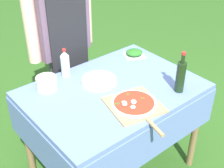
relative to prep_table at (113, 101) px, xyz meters
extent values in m
cube|color=#607AB7|center=(0.00, 0.00, 0.09)|extent=(1.18, 0.85, 0.04)
cube|color=#607AB7|center=(0.00, -0.43, -0.07)|extent=(1.18, 0.01, 0.28)
cube|color=#607AB7|center=(0.00, 0.43, -0.07)|extent=(1.18, 0.01, 0.28)
cube|color=#607AB7|center=(-0.59, 0.00, -0.07)|extent=(0.01, 0.85, 0.28)
cube|color=#607AB7|center=(0.59, 0.00, -0.07)|extent=(0.01, 0.85, 0.28)
cylinder|color=olive|center=(0.53, -0.36, -0.31)|extent=(0.05, 0.05, 0.77)
cylinder|color=olive|center=(-0.53, 0.36, -0.31)|extent=(0.05, 0.05, 0.77)
cylinder|color=olive|center=(0.53, 0.36, -0.31)|extent=(0.05, 0.05, 0.77)
cylinder|color=#4C4C51|center=(0.10, 0.67, -0.28)|extent=(0.12, 0.12, 0.82)
cylinder|color=#4C4C51|center=(-0.06, 0.66, -0.28)|extent=(0.12, 0.12, 0.82)
cube|color=#6B5166|center=(0.02, 0.67, 0.44)|extent=(0.46, 0.22, 0.62)
cube|color=#232326|center=(0.02, 0.56, 0.20)|extent=(0.36, 0.04, 0.89)
cylinder|color=beige|center=(0.28, 0.69, 0.41)|extent=(0.10, 0.10, 0.55)
cylinder|color=beige|center=(-0.24, 0.65, 0.41)|extent=(0.10, 0.10, 0.55)
cube|color=tan|center=(-0.03, -0.24, 0.11)|extent=(0.38, 0.38, 0.01)
cylinder|color=tan|center=(-0.08, -0.47, 0.11)|extent=(0.06, 0.17, 0.02)
cylinder|color=beige|center=(-0.03, -0.24, 0.12)|extent=(0.29, 0.29, 0.01)
cylinder|color=red|center=(-0.03, -0.24, 0.13)|extent=(0.26, 0.26, 0.00)
ellipsoid|color=white|center=(-0.03, -0.24, 0.14)|extent=(0.05, 0.05, 0.02)
ellipsoid|color=white|center=(-0.09, -0.23, 0.14)|extent=(0.04, 0.03, 0.01)
ellipsoid|color=white|center=(-0.07, -0.28, 0.14)|extent=(0.05, 0.05, 0.01)
ellipsoid|color=white|center=(-0.04, -0.25, 0.14)|extent=(0.03, 0.03, 0.01)
ellipsoid|color=white|center=(-0.03, -0.24, 0.14)|extent=(0.03, 0.03, 0.01)
ellipsoid|color=white|center=(-0.08, -0.21, 0.14)|extent=(0.04, 0.04, 0.01)
ellipsoid|color=#286B23|center=(0.04, -0.24, 0.14)|extent=(0.03, 0.03, 0.00)
ellipsoid|color=#286B23|center=(0.00, -0.15, 0.14)|extent=(0.03, 0.03, 0.00)
ellipsoid|color=#286B23|center=(-0.12, -0.18, 0.14)|extent=(0.04, 0.02, 0.00)
cylinder|color=black|center=(0.32, -0.31, 0.21)|extent=(0.06, 0.06, 0.22)
cylinder|color=black|center=(0.32, -0.31, 0.35)|extent=(0.02, 0.02, 0.06)
cylinder|color=#B22823|center=(0.32, -0.31, 0.39)|extent=(0.03, 0.03, 0.02)
cylinder|color=silver|center=(-0.16, 0.35, 0.19)|extent=(0.06, 0.06, 0.16)
cone|color=silver|center=(-0.16, 0.35, 0.29)|extent=(0.06, 0.06, 0.04)
cylinder|color=#B22823|center=(-0.16, 0.35, 0.32)|extent=(0.03, 0.03, 0.02)
cube|color=silver|center=(0.45, 0.26, 0.11)|extent=(0.21, 0.20, 0.01)
ellipsoid|color=#286B23|center=(0.45, 0.26, 0.14)|extent=(0.18, 0.17, 0.05)
cylinder|color=silver|center=(-0.35, 0.28, 0.15)|extent=(0.14, 0.14, 0.09)
cylinder|color=beige|center=(-0.03, 0.12, 0.11)|extent=(0.25, 0.25, 0.00)
cylinder|color=beige|center=(-0.03, 0.12, 0.11)|extent=(0.25, 0.25, 0.00)
cylinder|color=beige|center=(-0.03, 0.12, 0.12)|extent=(0.25, 0.25, 0.00)
cylinder|color=beige|center=(-0.03, 0.12, 0.12)|extent=(0.25, 0.25, 0.00)
cylinder|color=beige|center=(-0.03, 0.12, 0.13)|extent=(0.25, 0.25, 0.00)
cylinder|color=beige|center=(-0.03, 0.12, 0.13)|extent=(0.24, 0.24, 0.00)
camera|label=1|loc=(-1.15, -1.37, 1.29)|focal=50.00mm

